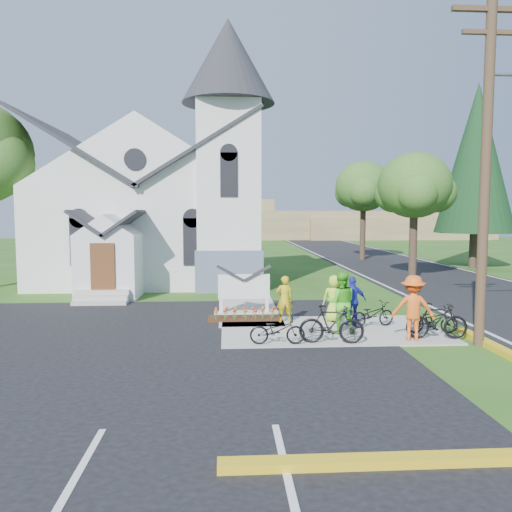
{
  "coord_description": "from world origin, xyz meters",
  "views": [
    {
      "loc": [
        -1.86,
        -14.97,
        3.77
      ],
      "look_at": [
        -0.64,
        5.0,
        2.02
      ],
      "focal_mm": 35.0,
      "sensor_mm": 36.0,
      "label": 1
    }
  ],
  "objects": [
    {
      "name": "bike_4",
      "position": [
        4.49,
        -0.19,
        0.46
      ],
      "size": [
        1.61,
        0.67,
        0.83
      ],
      "primitive_type": "imported",
      "rotation": [
        0.0,
        0.0,
        1.49
      ],
      "color": "black",
      "rests_on": "sidewalk"
    },
    {
      "name": "tree_road_near",
      "position": [
        8.5,
        12.0,
        5.21
      ],
      "size": [
        4.0,
        4.0,
        7.05
      ],
      "color": "#36241D",
      "rests_on": "ground"
    },
    {
      "name": "bike_0",
      "position": [
        -0.42,
        -1.2,
        0.46
      ],
      "size": [
        1.58,
        0.61,
        0.82
      ],
      "primitive_type": "imported",
      "rotation": [
        0.0,
        0.0,
        1.53
      ],
      "color": "black",
      "rests_on": "sidewalk"
    },
    {
      "name": "cyclist_1",
      "position": [
        1.67,
        -0.0,
        1.0
      ],
      "size": [
        1.01,
        0.84,
        1.91
      ],
      "primitive_type": "imported",
      "rotation": [
        0.0,
        0.0,
        3.01
      ],
      "color": "#49C424",
      "rests_on": "sidewalk"
    },
    {
      "name": "conifer",
      "position": [
        15.0,
        18.0,
        7.39
      ],
      "size": [
        5.2,
        5.2,
        12.4
      ],
      "color": "#36241D",
      "rests_on": "ground"
    },
    {
      "name": "road",
      "position": [
        10.0,
        15.0,
        0.01
      ],
      "size": [
        8.0,
        90.0,
        0.02
      ],
      "primitive_type": "cube",
      "color": "black",
      "rests_on": "ground"
    },
    {
      "name": "bike_1",
      "position": [
        1.13,
        -1.2,
        0.6
      ],
      "size": [
        1.9,
        0.76,
        1.11
      ],
      "primitive_type": "imported",
      "rotation": [
        0.0,
        0.0,
        1.44
      ],
      "color": "black",
      "rests_on": "sidewalk"
    },
    {
      "name": "sidewalk",
      "position": [
        1.5,
        0.5,
        0.03
      ],
      "size": [
        7.0,
        4.0,
        0.05
      ],
      "primitive_type": "cube",
      "color": "#A6A296",
      "rests_on": "ground"
    },
    {
      "name": "distant_hills",
      "position": [
        3.36,
        56.33,
        2.17
      ],
      "size": [
        61.0,
        10.0,
        5.6
      ],
      "color": "#7E6446",
      "rests_on": "ground"
    },
    {
      "name": "church",
      "position": [
        -5.48,
        12.48,
        5.25
      ],
      "size": [
        12.35,
        12.0,
        13.0
      ],
      "color": "white",
      "rests_on": "ground"
    },
    {
      "name": "tree_road_mid",
      "position": [
        9.0,
        24.0,
        5.78
      ],
      "size": [
        4.4,
        4.4,
        7.8
      ],
      "color": "#36241D",
      "rests_on": "ground"
    },
    {
      "name": "flower_bed",
      "position": [
        -1.2,
        2.3,
        0.04
      ],
      "size": [
        2.6,
        1.1,
        0.07
      ],
      "primitive_type": "cube",
      "color": "#39210F",
      "rests_on": "ground"
    },
    {
      "name": "bike_2",
      "position": [
        2.89,
        0.75,
        0.47
      ],
      "size": [
        1.67,
        0.99,
        0.83
      ],
      "primitive_type": "imported",
      "rotation": [
        0.0,
        0.0,
        1.87
      ],
      "color": "black",
      "rests_on": "sidewalk"
    },
    {
      "name": "cyclist_0",
      "position": [
        0.12,
        1.6,
        0.85
      ],
      "size": [
        0.6,
        0.42,
        1.59
      ],
      "primitive_type": "imported",
      "rotation": [
        0.0,
        0.0,
        3.2
      ],
      "color": "gold",
      "rests_on": "sidewalk"
    },
    {
      "name": "bike_3",
      "position": [
        4.33,
        -0.89,
        0.59
      ],
      "size": [
        1.84,
        0.69,
        1.08
      ],
      "primitive_type": "imported",
      "rotation": [
        0.0,
        0.0,
        1.46
      ],
      "color": "black",
      "rests_on": "sidewalk"
    },
    {
      "name": "cyclist_2",
      "position": [
        2.3,
        1.0,
        0.86
      ],
      "size": [
        1.0,
        0.55,
        1.62
      ],
      "primitive_type": "imported",
      "rotation": [
        0.0,
        0.0,
        3.31
      ],
      "color": "#222DAD",
      "rests_on": "sidewalk"
    },
    {
      "name": "parking_lot",
      "position": [
        -7.0,
        -2.0,
        0.01
      ],
      "size": [
        20.0,
        16.0,
        0.02
      ],
      "primitive_type": "cube",
      "color": "black",
      "rests_on": "ground"
    },
    {
      "name": "church_sign",
      "position": [
        -1.2,
        3.2,
        1.03
      ],
      "size": [
        2.2,
        0.4,
        1.7
      ],
      "color": "#A6A296",
      "rests_on": "ground"
    },
    {
      "name": "ground",
      "position": [
        0.0,
        0.0,
        0.0
      ],
      "size": [
        120.0,
        120.0,
        0.0
      ],
      "primitive_type": "plane",
      "color": "#2A5217",
      "rests_on": "ground"
    },
    {
      "name": "utility_pole",
      "position": [
        5.36,
        -1.5,
        5.4
      ],
      "size": [
        3.45,
        0.28,
        10.0
      ],
      "color": "#403020",
      "rests_on": "ground"
    },
    {
      "name": "cyclist_4",
      "position": [
        1.81,
        1.58,
        0.85
      ],
      "size": [
        0.82,
        0.57,
        1.61
      ],
      "primitive_type": "imported",
      "rotation": [
        0.0,
        0.0,
        3.06
      ],
      "color": "#AEE62B",
      "rests_on": "sidewalk"
    },
    {
      "name": "cyclist_3",
      "position": [
        3.58,
        -0.94,
        1.0
      ],
      "size": [
        1.37,
        0.99,
        1.9
      ],
      "primitive_type": "imported",
      "rotation": [
        0.0,
        0.0,
        2.89
      ],
      "color": "orange",
      "rests_on": "sidewalk"
    }
  ]
}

